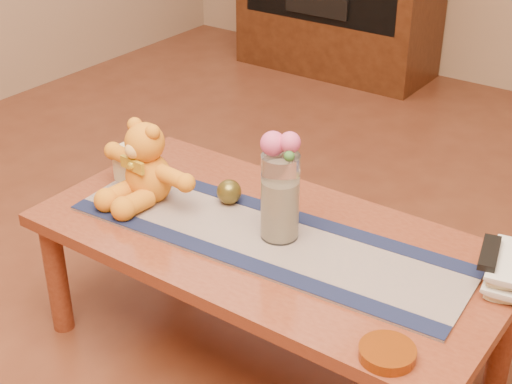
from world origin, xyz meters
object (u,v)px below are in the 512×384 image
Objects in this scene: tv_remote at (490,253)px; amber_dish at (387,353)px; glass_vase at (280,197)px; bronze_ball at (229,192)px; teddy_bear at (148,162)px; book_bottom at (486,274)px; pillar_candle at (134,163)px.

amber_dish is (-0.07, -0.43, -0.07)m from tv_remote.
glass_vase is 1.62× the size of tv_remote.
amber_dish is at bearing -25.82° from bronze_ball.
bronze_ball is at bearing 32.11° from teddy_bear.
bronze_ball reaches higher than amber_dish.
glass_vase is 0.26m from bronze_ball.
book_bottom is (0.80, 0.09, -0.04)m from bronze_ball.
teddy_bear is 0.15m from pillar_candle.
book_bottom is at bearing 80.92° from amber_dish.
glass_vase is at bearing -1.43° from pillar_candle.
bronze_ball is 0.80m from tv_remote.
book_bottom is 0.08m from tv_remote.
pillar_candle is (-0.12, 0.06, -0.06)m from teddy_bear.
bronze_ball is at bearing 8.99° from pillar_candle.
book_bottom is (1.02, 0.21, -0.12)m from teddy_bear.
pillar_candle is 0.53× the size of book_bottom.
teddy_bear is 4.66× the size of bronze_ball.
amber_dish is at bearing -29.90° from glass_vase.
amber_dish is (-0.07, -0.44, 0.00)m from book_bottom.
glass_vase is at bearing 179.39° from book_bottom.
glass_vase reaches higher than tv_remote.
pillar_candle reaches higher than tv_remote.
teddy_bear is 2.72× the size of amber_dish.
teddy_bear is 0.27m from bronze_ball.
bronze_ball is 0.58× the size of amber_dish.
teddy_bear is at bearing -26.21° from pillar_candle.
glass_vase reaches higher than teddy_bear.
tv_remote is (1.03, 0.20, -0.05)m from teddy_bear.
book_bottom is (0.56, 0.16, -0.13)m from glass_vase.
glass_vase reaches higher than pillar_candle.
amber_dish is (0.49, -0.28, -0.12)m from glass_vase.
pillar_candle reaches higher than amber_dish.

